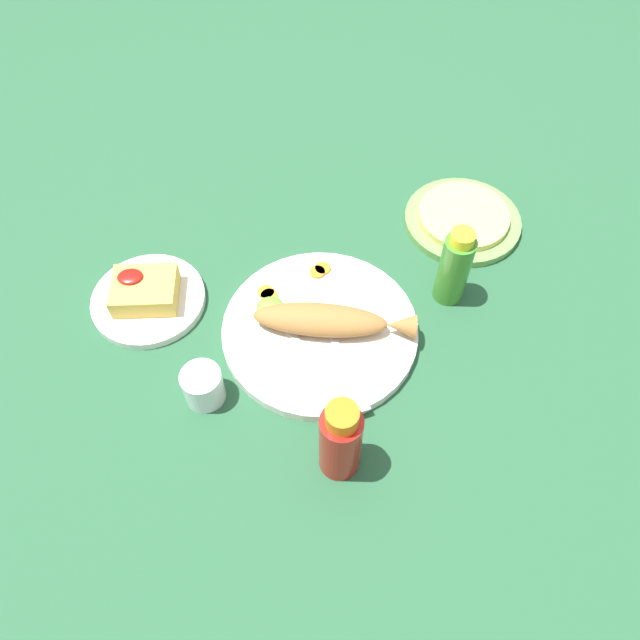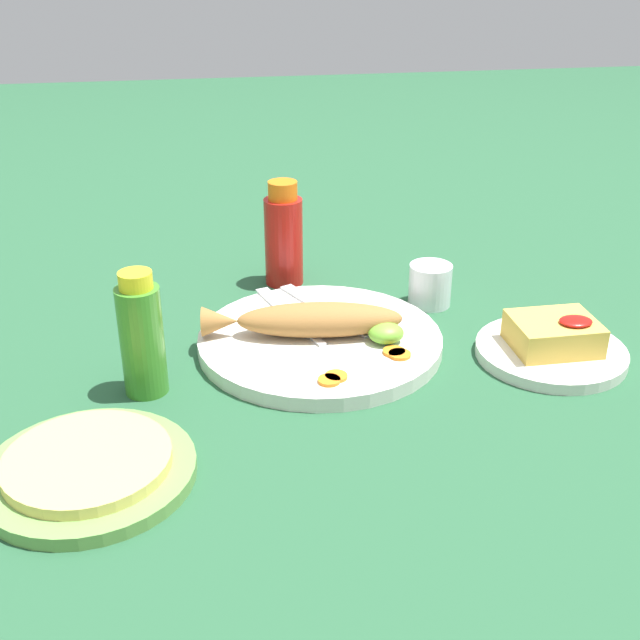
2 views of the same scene
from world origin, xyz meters
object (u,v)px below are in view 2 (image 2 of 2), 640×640
object	(u,v)px
side_plate_fries	(551,352)
tortilla_plate	(89,472)
fork_far	(318,306)
salt_cup	(430,287)
hot_sauce_bottle_green	(142,336)
hot_sauce_bottle_red	(284,237)
main_plate	(320,341)
fork_near	(286,311)
fried_fish	(309,320)

from	to	relation	value
side_plate_fries	tortilla_plate	bearing A→B (deg)	-164.18
fork_far	salt_cup	size ratio (longest dim) A/B	2.96
salt_cup	hot_sauce_bottle_green	bearing A→B (deg)	-156.03
side_plate_fries	tortilla_plate	xyz separation A→B (m)	(-0.53, -0.15, 0.00)
hot_sauce_bottle_green	hot_sauce_bottle_red	bearing A→B (deg)	55.35
salt_cup	side_plate_fries	xyz separation A→B (m)	(0.10, -0.17, -0.02)
tortilla_plate	main_plate	bearing A→B (deg)	40.56
fork_near	side_plate_fries	world-z (taller)	fork_near
fork_far	tortilla_plate	distance (m)	0.40
fork_far	hot_sauce_bottle_green	xyz separation A→B (m)	(-0.22, -0.15, 0.05)
fork_near	hot_sauce_bottle_red	xyz separation A→B (m)	(0.02, 0.14, 0.05)
fork_far	tortilla_plate	xyz separation A→B (m)	(-0.27, -0.30, -0.01)
side_plate_fries	fork_far	bearing A→B (deg)	150.26
hot_sauce_bottle_green	salt_cup	bearing A→B (deg)	23.97
side_plate_fries	salt_cup	bearing A→B (deg)	120.49
hot_sauce_bottle_green	side_plate_fries	size ratio (longest dim) A/B	0.80
hot_sauce_bottle_red	hot_sauce_bottle_green	distance (m)	0.34
fork_near	salt_cup	distance (m)	0.21
main_plate	fried_fish	distance (m)	0.03
hot_sauce_bottle_red	side_plate_fries	distance (m)	0.41
fork_far	tortilla_plate	size ratio (longest dim) A/B	0.86
fried_fish	tortilla_plate	size ratio (longest dim) A/B	1.23
fried_fish	hot_sauce_bottle_red	size ratio (longest dim) A/B	1.64
hot_sauce_bottle_green	side_plate_fries	world-z (taller)	hot_sauce_bottle_green
fork_near	hot_sauce_bottle_green	xyz separation A→B (m)	(-0.18, -0.14, 0.05)
hot_sauce_bottle_red	salt_cup	distance (m)	0.22
hot_sauce_bottle_red	salt_cup	size ratio (longest dim) A/B	2.60
salt_cup	side_plate_fries	world-z (taller)	salt_cup
fork_far	hot_sauce_bottle_green	bearing A→B (deg)	97.95
side_plate_fries	hot_sauce_bottle_green	bearing A→B (deg)	179.61
fork_near	hot_sauce_bottle_green	bearing A→B (deg)	110.64
fried_fish	side_plate_fries	distance (m)	0.30
fork_near	salt_cup	world-z (taller)	salt_cup
fork_far	tortilla_plate	bearing A→B (deg)	112.38
fork_near	fried_fish	bearing A→B (deg)	179.00
main_plate	side_plate_fries	world-z (taller)	main_plate
hot_sauce_bottle_red	tortilla_plate	size ratio (longest dim) A/B	0.75
fried_fish	hot_sauce_bottle_red	distance (m)	0.21
hot_sauce_bottle_green	salt_cup	size ratio (longest dim) A/B	2.47
fork_near	fork_far	distance (m)	0.05
main_plate	fork_far	world-z (taller)	fork_far
hot_sauce_bottle_green	side_plate_fries	xyz separation A→B (m)	(0.48, -0.00, -0.06)
salt_cup	tortilla_plate	xyz separation A→B (m)	(-0.43, -0.32, -0.02)
hot_sauce_bottle_red	fried_fish	bearing A→B (deg)	-89.09
fried_fish	tortilla_plate	distance (m)	0.33
salt_cup	fried_fish	bearing A→B (deg)	-151.85
main_plate	fork_near	size ratio (longest dim) A/B	1.66
side_plate_fries	fork_near	bearing A→B (deg)	155.26
hot_sauce_bottle_red	tortilla_plate	bearing A→B (deg)	-119.32
main_plate	hot_sauce_bottle_red	xyz separation A→B (m)	(-0.02, 0.21, 0.06)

